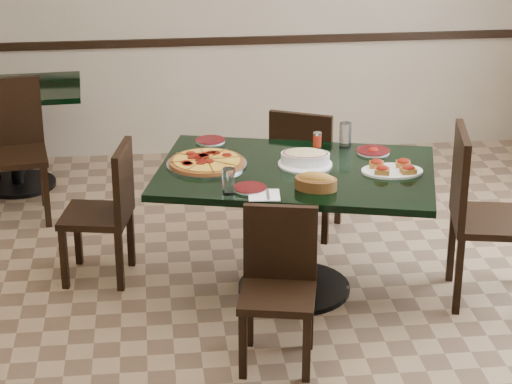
{
  "coord_description": "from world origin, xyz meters",
  "views": [
    {
      "loc": [
        -0.63,
        -4.77,
        2.71
      ],
      "look_at": [
        -0.1,
        0.0,
        0.76
      ],
      "focal_mm": 70.0,
      "sensor_mm": 36.0,
      "label": 1
    }
  ],
  "objects": [
    {
      "name": "chair_far",
      "position": [
        0.33,
        1.09,
        0.48
      ],
      "size": [
        0.53,
        0.53,
        0.86
      ],
      "rotation": [
        0.0,
        0.0,
        2.71
      ],
      "color": "black",
      "rests_on": "floor"
    },
    {
      "name": "side_plate_far_r",
      "position": [
        0.65,
        0.55,
        0.76
      ],
      "size": [
        0.19,
        0.19,
        0.03
      ],
      "rotation": [
        0.0,
        0.0,
        -0.49
      ],
      "color": "white",
      "rests_on": "main_table"
    },
    {
      "name": "main_table",
      "position": [
        0.16,
        0.32,
        0.57
      ],
      "size": [
        1.71,
        1.32,
        0.75
      ],
      "rotation": [
        0.0,
        0.0,
        -0.25
      ],
      "color": "black",
      "rests_on": "floor"
    },
    {
      "name": "chair_right",
      "position": [
        1.16,
        0.13,
        0.56
      ],
      "size": [
        0.55,
        0.55,
        0.99
      ],
      "rotation": [
        0.0,
        0.0,
        1.37
      ],
      "color": "black",
      "rests_on": "floor"
    },
    {
      "name": "napkin_setting",
      "position": [
        -0.06,
        -0.03,
        0.75
      ],
      "size": [
        0.17,
        0.17,
        0.01
      ],
      "rotation": [
        0.0,
        0.0,
        -0.08
      ],
      "color": "white",
      "rests_on": "main_table"
    },
    {
      "name": "side_plate_far_l",
      "position": [
        -0.28,
        0.84,
        0.76
      ],
      "size": [
        0.18,
        0.18,
        0.02
      ],
      "rotation": [
        0.0,
        0.0,
        -0.5
      ],
      "color": "white",
      "rests_on": "main_table"
    },
    {
      "name": "chair_left",
      "position": [
        -0.89,
        0.61,
        0.46
      ],
      "size": [
        0.45,
        0.45,
        0.83
      ],
      "rotation": [
        0.0,
        0.0,
        -1.76
      ],
      "color": "black",
      "rests_on": "floor"
    },
    {
      "name": "pepper_shaker",
      "position": [
        0.34,
        0.68,
        0.8
      ],
      "size": [
        0.05,
        0.05,
        0.09
      ],
      "color": "red",
      "rests_on": "main_table"
    },
    {
      "name": "bread_basket",
      "position": [
        0.22,
        0.03,
        0.79
      ],
      "size": [
        0.27,
        0.23,
        0.1
      ],
      "rotation": [
        0.0,
        0.0,
        -0.4
      ],
      "color": "brown",
      "rests_on": "main_table"
    },
    {
      "name": "lasagna_casserole",
      "position": [
        0.22,
        0.38,
        0.8
      ],
      "size": [
        0.3,
        0.3,
        0.09
      ],
      "rotation": [
        0.0,
        0.0,
        -0.18
      ],
      "color": "white",
      "rests_on": "main_table"
    },
    {
      "name": "water_glass_b",
      "position": [
        -0.24,
        0.01,
        0.82
      ],
      "size": [
        0.06,
        0.06,
        0.14
      ],
      "primitive_type": "cylinder",
      "color": "silver",
      "rests_on": "main_table"
    },
    {
      "name": "chair_near",
      "position": [
        -0.02,
        -0.37,
        0.44
      ],
      "size": [
        0.44,
        0.44,
        0.8
      ],
      "rotation": [
        0.0,
        0.0,
        -0.21
      ],
      "color": "black",
      "rests_on": "floor"
    },
    {
      "name": "water_glass_a",
      "position": [
        0.5,
        0.65,
        0.83
      ],
      "size": [
        0.07,
        0.07,
        0.15
      ],
      "primitive_type": "cylinder",
      "color": "silver",
      "rests_on": "main_table"
    },
    {
      "name": "side_plate_near",
      "position": [
        -0.12,
        0.06,
        0.76
      ],
      "size": [
        0.17,
        0.17,
        0.02
      ],
      "rotation": [
        0.0,
        0.0,
        -0.39
      ],
      "color": "white",
      "rests_on": "main_table"
    },
    {
      "name": "back_chair_near",
      "position": [
        -1.55,
        1.64,
        0.52
      ],
      "size": [
        0.49,
        0.49,
        0.93
      ],
      "rotation": [
        0.0,
        0.0,
        0.15
      ],
      "color": "black",
      "rests_on": "floor"
    },
    {
      "name": "floor",
      "position": [
        0.0,
        0.0,
        0.0
      ],
      "size": [
        5.5,
        5.5,
        0.0
      ],
      "primitive_type": "plane",
      "color": "#8D7151",
      "rests_on": "ground"
    },
    {
      "name": "pepperoni_pizza",
      "position": [
        -0.32,
        0.45,
        0.77
      ],
      "size": [
        0.45,
        0.45,
        0.04
      ],
      "rotation": [
        0.0,
        0.0,
        0.12
      ],
      "color": "#B5B4BB",
      "rests_on": "main_table"
    },
    {
      "name": "room_shell",
      "position": [
        1.02,
        1.73,
        1.17
      ],
      "size": [
        5.5,
        5.5,
        5.5
      ],
      "color": "silver",
      "rests_on": "floor"
    },
    {
      "name": "back_table",
      "position": [
        -1.6,
        2.16,
        0.52
      ],
      "size": [
        1.01,
        0.76,
        0.75
      ],
      "rotation": [
        0.0,
        0.0,
        0.06
      ],
      "color": "black",
      "rests_on": "floor"
    },
    {
      "name": "bruschetta_platter",
      "position": [
        0.68,
        0.22,
        0.77
      ],
      "size": [
        0.36,
        0.26,
        0.05
      ],
      "rotation": [
        0.0,
        0.0,
        -0.08
      ],
      "color": "white",
      "rests_on": "main_table"
    }
  ]
}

